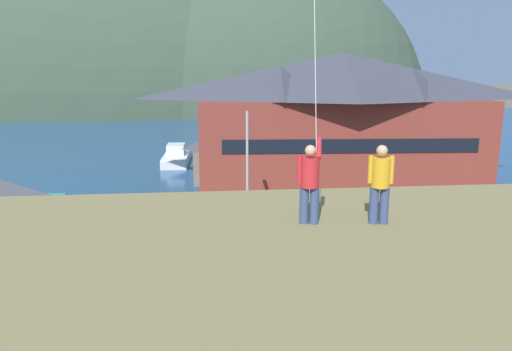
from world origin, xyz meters
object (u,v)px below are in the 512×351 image
(parked_car_front_row_red, at_px, (491,260))
(parking_light_pole, at_px, (247,161))
(parked_car_mid_row_far, at_px, (462,219))
(parked_car_back_row_right, at_px, (292,224))
(parked_car_lone_by_shed, at_px, (184,282))
(wharf_dock, at_px, (211,160))
(parked_car_front_row_end, at_px, (170,228))
(parked_car_mid_row_center, at_px, (375,232))
(harbor_lodge, at_px, (341,117))
(moored_boat_wharfside, at_px, (177,157))
(parked_car_front_row_silver, at_px, (397,278))
(storage_shed_waterside, at_px, (220,155))
(person_companion, at_px, (380,182))
(person_kite_flyer, at_px, (310,181))

(parked_car_front_row_red, xyz_separation_m, parking_light_pole, (-10.93, 9.63, 3.26))
(parking_light_pole, bearing_deg, parked_car_mid_row_far, -14.52)
(parked_car_back_row_right, xyz_separation_m, parked_car_mid_row_far, (10.52, -0.03, 0.00))
(parked_car_mid_row_far, height_order, parked_car_lone_by_shed, same)
(wharf_dock, xyz_separation_m, parking_light_pole, (2.12, -21.99, 3.97))
(parked_car_mid_row_far, distance_m, parked_car_front_row_end, 17.62)
(parked_car_front_row_end, xyz_separation_m, parked_car_mid_row_center, (11.54, -1.81, 0.00))
(parked_car_front_row_end, bearing_deg, wharf_dock, 84.04)
(parked_car_mid_row_far, xyz_separation_m, parked_car_mid_row_center, (-6.08, -1.78, 0.00))
(parking_light_pole, bearing_deg, harbor_lodge, 49.50)
(moored_boat_wharfside, bearing_deg, parking_light_pole, -75.47)
(parked_car_mid_row_far, bearing_deg, parked_car_mid_row_center, -163.68)
(harbor_lodge, xyz_separation_m, parked_car_front_row_silver, (-3.34, -21.74, -4.97))
(harbor_lodge, xyz_separation_m, parked_car_mid_row_center, (-2.19, -15.62, -4.97))
(parked_car_mid_row_far, bearing_deg, storage_shed_waterside, 130.44)
(parked_car_front_row_silver, height_order, person_companion, person_companion)
(person_companion, bearing_deg, parked_car_lone_by_shed, 116.23)
(parked_car_mid_row_center, bearing_deg, harbor_lodge, 82.00)
(moored_boat_wharfside, height_order, parked_car_front_row_silver, moored_boat_wharfside)
(parked_car_front_row_end, bearing_deg, storage_shed_waterside, 78.37)
(wharf_dock, xyz_separation_m, parked_car_back_row_right, (4.46, -25.29, 0.71))
(harbor_lodge, bearing_deg, storage_shed_waterside, 164.73)
(parked_car_mid_row_center, bearing_deg, person_kite_flyer, -115.25)
(wharf_dock, distance_m, parked_car_front_row_red, 34.22)
(parked_car_mid_row_far, height_order, person_kite_flyer, person_kite_flyer)
(parked_car_front_row_silver, xyz_separation_m, parked_car_front_row_end, (-10.40, 7.93, 0.00))
(parked_car_lone_by_shed, bearing_deg, harbor_lodge, 59.15)
(parked_car_front_row_end, bearing_deg, parked_car_front_row_red, -21.98)
(parked_car_back_row_right, relative_size, parked_car_front_row_end, 1.00)
(moored_boat_wharfside, distance_m, parked_car_front_row_end, 25.70)
(parked_car_front_row_end, distance_m, parked_car_mid_row_center, 11.68)
(wharf_dock, relative_size, parked_car_front_row_red, 2.86)
(person_kite_flyer, bearing_deg, parked_car_front_row_silver, 56.38)
(moored_boat_wharfside, relative_size, parked_car_front_row_silver, 1.97)
(harbor_lodge, relative_size, parked_car_mid_row_center, 6.12)
(parked_car_mid_row_center, distance_m, person_companion, 17.56)
(parked_car_front_row_red, bearing_deg, storage_shed_waterside, 118.12)
(wharf_dock, bearing_deg, parked_car_front_row_red, -67.58)
(harbor_lodge, xyz_separation_m, parking_light_pole, (-8.98, -10.51, -1.71))
(parked_car_front_row_red, bearing_deg, person_companion, -132.21)
(harbor_lodge, height_order, parked_car_front_row_red, harbor_lodge)
(parked_car_front_row_red, bearing_deg, parked_car_back_row_right, 143.61)
(parked_car_front_row_silver, xyz_separation_m, parked_car_front_row_red, (5.29, 1.59, 0.00))
(parked_car_mid_row_far, bearing_deg, parked_car_front_row_red, -106.99)
(storage_shed_waterside, distance_m, parked_car_lone_by_shed, 24.10)
(parked_car_back_row_right, relative_size, parked_car_front_row_red, 0.99)
(harbor_lodge, bearing_deg, parked_car_lone_by_shed, -120.85)
(moored_boat_wharfside, distance_m, parking_light_pole, 23.40)
(parked_car_front_row_end, height_order, parked_car_lone_by_shed, same)
(parked_car_mid_row_far, xyz_separation_m, person_kite_flyer, (-13.21, -16.90, 6.58))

